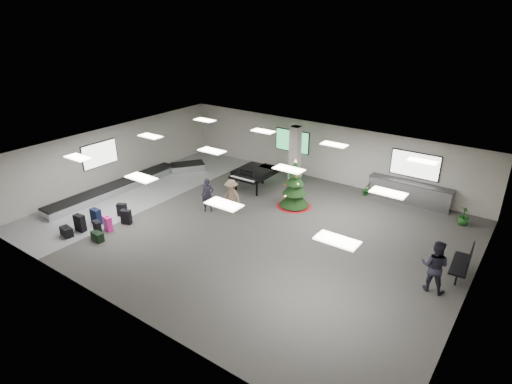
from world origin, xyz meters
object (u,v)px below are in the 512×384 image
Objects in this scene: pink_suitcase at (108,224)px; christmas_tree at (294,190)px; grand_piano at (254,173)px; traveler_b at (232,197)px; baggage_carousel at (131,183)px; traveler_bench at (435,266)px; traveler_a at (208,195)px; bench at (464,262)px; potted_plant_left at (366,189)px; potted_plant_right at (464,216)px; service_counter at (409,192)px.

pink_suitcase is 8.70m from christmas_tree.
traveler_b reaches higher than grand_piano.
baggage_carousel is 5.10× the size of traveler_bench.
traveler_b is at bearing -9.19° from traveler_a.
baggage_carousel is at bearing -147.39° from grand_piano.
bench reaches higher than baggage_carousel.
potted_plant_left is 0.82× the size of potted_plant_right.
service_counter is at bearing 7.04° from traveler_a.
christmas_tree is (5.32, 6.86, 0.51)m from pink_suitcase.
service_counter reaches higher than potted_plant_left.
traveler_b reaches higher than service_counter.
traveler_bench reaches higher than baggage_carousel.
pink_suitcase is at bearing -119.55° from traveler_b.
potted_plant_right is at bearing -6.82° from potted_plant_left.
traveler_b is 9.37m from traveler_bench.
baggage_carousel is 3.95× the size of christmas_tree.
service_counter is 1.65× the size of christmas_tree.
baggage_carousel is 14.50m from service_counter.
potted_plant_right is at bearing 35.72° from traveler_b.
christmas_tree is 1.09× the size of grand_piano.
potted_plant_left is (-2.07, -0.37, -0.19)m from service_counter.
service_counter is 6.41m from bench.
service_counter is 1.79× the size of grand_piano.
service_counter reaches higher than pink_suitcase.
traveler_bench is (10.23, -3.71, 0.04)m from grand_piano.
bench is (10.93, -2.26, -0.30)m from grand_piano.
traveler_b is (-6.43, -6.05, 0.29)m from service_counter.
baggage_carousel is 11.23× the size of potted_plant_right.
potted_plant_left is (2.34, 3.32, -0.48)m from christmas_tree.
traveler_a is at bearing -177.29° from bench.
bench reaches higher than pink_suitcase.
traveler_bench is 5.82m from potted_plant_right.
baggage_carousel is 4.29× the size of grand_piano.
traveler_b is (-2.01, -2.36, 0.00)m from christmas_tree.
grand_piano is (-7.32, -3.03, 0.36)m from service_counter.
christmas_tree is at bearing -140.12° from service_counter.
pink_suitcase is at bearing -127.76° from christmas_tree.
potted_plant_right is (-0.86, 4.34, -0.18)m from bench.
service_counter is 14.36m from pink_suitcase.
service_counter is (12.84, 6.73, 0.33)m from baggage_carousel.
traveler_a is (-0.16, -3.50, -0.09)m from grand_piano.
grand_piano is at bearing -22.05° from traveler_bench.
christmas_tree is at bearing 62.08° from pink_suitcase.
baggage_carousel is at bearing -149.42° from potted_plant_left.
grand_piano is 1.35× the size of traveler_b.
christmas_tree is 4.09m from potted_plant_left.
pink_suitcase is 0.95× the size of potted_plant_left.
potted_plant_right is (10.07, 2.08, -0.48)m from grand_piano.
pink_suitcase is 12.74m from potted_plant_left.
pink_suitcase is at bearing -126.96° from potted_plant_left.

